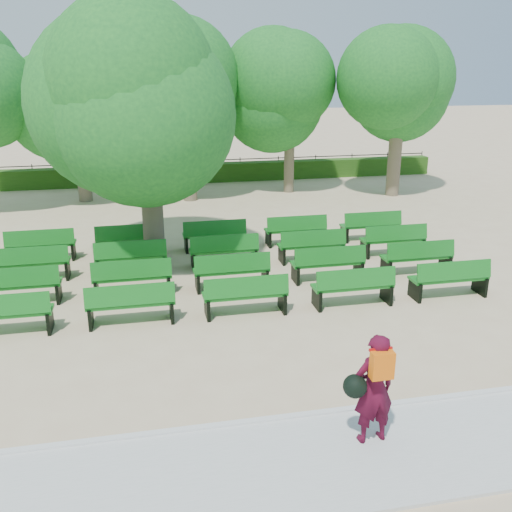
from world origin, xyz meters
The scene contains 9 objects.
ground centered at (0.00, 0.00, 0.00)m, with size 120.00×120.00×0.00m, color #CCB087.
paving centered at (0.00, -7.40, 0.03)m, with size 30.00×2.20×0.06m, color silver.
curb centered at (0.00, -6.25, 0.05)m, with size 30.00×0.12×0.10m, color silver.
hedge centered at (0.00, 14.00, 0.45)m, with size 26.00×0.70×0.90m, color #295516.
fence centered at (0.00, 14.40, 0.00)m, with size 26.00×0.10×1.02m, color black, non-canonical shape.
tree_line centered at (0.00, 10.00, 0.00)m, with size 21.80×6.80×7.04m, color #1F7425, non-canonical shape.
bench_array centered at (-1.17, 0.61, 0.10)m, with size 2.00×0.71×1.24m.
tree_among centered at (-1.78, 2.25, 4.69)m, with size 5.25×5.25×7.08m.
person centered at (1.12, -7.08, 0.99)m, with size 0.87×0.54×1.80m.
Camera 1 is at (-2.13, -14.03, 5.62)m, focal length 40.00 mm.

